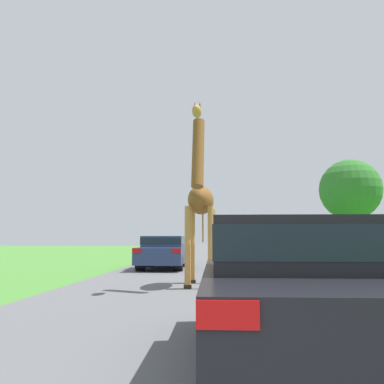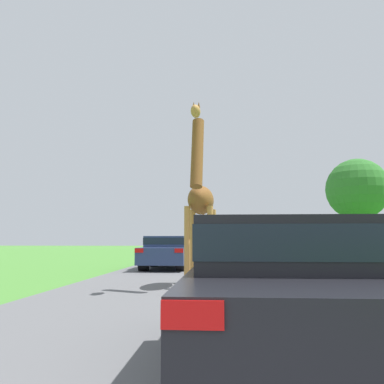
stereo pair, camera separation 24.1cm
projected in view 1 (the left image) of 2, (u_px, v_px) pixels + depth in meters
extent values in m
cube|color=#5B5B5E|center=(210.00, 257.00, 29.43)|extent=(7.48, 120.00, 0.00)
cylinder|color=#B77F3D|center=(211.00, 247.00, 10.55)|extent=(0.16, 0.16, 2.14)
cylinder|color=#2D2319|center=(211.00, 287.00, 10.43)|extent=(0.21, 0.21, 0.10)
cylinder|color=#B77F3D|center=(188.00, 247.00, 10.60)|extent=(0.16, 0.16, 2.14)
cylinder|color=#2D2319|center=(188.00, 287.00, 10.48)|extent=(0.21, 0.21, 0.10)
cylinder|color=#B77F3D|center=(213.00, 246.00, 11.86)|extent=(0.16, 0.16, 2.14)
cylinder|color=#2D2319|center=(213.00, 282.00, 11.74)|extent=(0.21, 0.21, 0.10)
cylinder|color=#B77F3D|center=(192.00, 246.00, 11.91)|extent=(0.16, 0.16, 2.14)
cylinder|color=#2D2319|center=(192.00, 281.00, 11.80)|extent=(0.21, 0.21, 0.10)
ellipsoid|color=brown|center=(201.00, 200.00, 11.38)|extent=(0.78, 1.92, 0.79)
cylinder|color=brown|center=(198.00, 153.00, 10.51)|extent=(0.34, 0.91, 1.95)
ellipsoid|color=#B77F3D|center=(197.00, 111.00, 10.22)|extent=(0.26, 0.57, 0.30)
cylinder|color=#B77F3D|center=(203.00, 223.00, 12.20)|extent=(0.06, 0.06, 1.17)
cone|color=brown|center=(200.00, 105.00, 10.40)|extent=(0.07, 0.07, 0.16)
cone|color=brown|center=(195.00, 105.00, 10.41)|extent=(0.07, 0.07, 0.16)
cube|color=black|center=(297.00, 301.00, 4.25)|extent=(1.93, 4.21, 0.65)
cube|color=black|center=(295.00, 244.00, 4.32)|extent=(1.74, 1.89, 0.53)
cube|color=#19232D|center=(295.00, 242.00, 4.32)|extent=(1.76, 1.91, 0.32)
cube|color=red|center=(228.00, 315.00, 2.22)|extent=(0.35, 0.03, 0.16)
cylinder|color=black|center=(221.00, 307.00, 5.51)|extent=(0.39, 0.69, 0.69)
cylinder|color=black|center=(337.00, 308.00, 5.43)|extent=(0.39, 0.69, 0.69)
cylinder|color=black|center=(227.00, 364.00, 3.00)|extent=(0.39, 0.69, 0.69)
cube|color=silver|center=(275.00, 258.00, 14.26)|extent=(1.78, 4.74, 0.68)
cube|color=silver|center=(275.00, 240.00, 14.34)|extent=(1.60, 2.13, 0.59)
cube|color=#19232D|center=(275.00, 239.00, 14.34)|extent=(1.62, 2.15, 0.35)
cube|color=red|center=(262.00, 253.00, 11.97)|extent=(0.32, 0.03, 0.16)
cube|color=red|center=(312.00, 253.00, 11.89)|extent=(0.32, 0.03, 0.16)
cylinder|color=black|center=(251.00, 264.00, 15.68)|extent=(0.36, 0.64, 0.64)
cylinder|color=black|center=(289.00, 264.00, 15.60)|extent=(0.36, 0.64, 0.64)
cylinder|color=black|center=(260.00, 269.00, 12.86)|extent=(0.36, 0.64, 0.64)
cylinder|color=black|center=(305.00, 270.00, 12.78)|extent=(0.36, 0.64, 0.64)
cube|color=navy|center=(163.00, 255.00, 17.59)|extent=(1.88, 4.28, 0.67)
cube|color=navy|center=(163.00, 242.00, 17.65)|extent=(1.69, 1.93, 0.47)
cube|color=#19232D|center=(163.00, 241.00, 17.66)|extent=(1.71, 1.95, 0.28)
cube|color=red|center=(136.00, 251.00, 15.52)|extent=(0.34, 0.03, 0.16)
cube|color=red|center=(177.00, 251.00, 15.44)|extent=(0.34, 0.03, 0.16)
cylinder|color=black|center=(151.00, 260.00, 18.87)|extent=(0.38, 0.62, 0.62)
cylinder|color=black|center=(183.00, 260.00, 18.79)|extent=(0.38, 0.62, 0.62)
cylinder|color=black|center=(141.00, 263.00, 16.32)|extent=(0.38, 0.62, 0.62)
cylinder|color=black|center=(178.00, 263.00, 16.24)|extent=(0.38, 0.62, 0.62)
cube|color=silver|center=(241.00, 252.00, 23.10)|extent=(1.79, 4.26, 0.50)
cube|color=silver|center=(241.00, 244.00, 23.15)|extent=(1.62, 1.92, 0.43)
cube|color=#19232D|center=(241.00, 243.00, 23.15)|extent=(1.63, 1.94, 0.26)
cube|color=red|center=(229.00, 250.00, 21.03)|extent=(0.32, 0.03, 0.12)
cube|color=red|center=(258.00, 250.00, 20.96)|extent=(0.32, 0.03, 0.12)
cylinder|color=black|center=(228.00, 255.00, 24.38)|extent=(0.36, 0.68, 0.68)
cylinder|color=black|center=(252.00, 255.00, 24.30)|extent=(0.36, 0.68, 0.68)
cylinder|color=black|center=(229.00, 257.00, 21.84)|extent=(0.36, 0.68, 0.68)
cylinder|color=black|center=(256.00, 257.00, 21.77)|extent=(0.36, 0.68, 0.68)
cylinder|color=#4C3828|center=(352.00, 227.00, 31.26)|extent=(0.46, 0.46, 4.40)
sphere|color=#2D7028|center=(350.00, 190.00, 31.60)|extent=(4.72, 4.72, 4.72)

